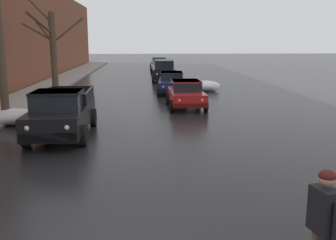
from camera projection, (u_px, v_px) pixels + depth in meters
The scene contains 12 objects.
left_sidewalk_slab at pixel (24, 99), 22.78m from camera, with size 2.80×80.00×0.14m, color gray.
snow_bank_along_left_kerb at pixel (206, 86), 26.78m from camera, with size 2.13×1.34×0.73m.
snow_bank_mid_block_left at pixel (15, 117), 16.12m from camera, with size 1.90×1.38×0.68m.
bare_tree_second_along_sidewalk at pixel (0, 36), 15.44m from camera, with size 1.64×2.82×6.96m.
bare_tree_mid_block at pixel (52, 48), 24.67m from camera, with size 3.89×2.95×6.34m.
pickup_truck_black_approaching_near_lane at pixel (62, 113), 14.06m from camera, with size 2.16×5.21×1.76m.
sedan_red_parked_kerbside_close at pixel (186, 93), 20.18m from camera, with size 1.91×3.91×1.42m.
sedan_darkblue_parked_kerbside_mid at pixel (172, 82), 25.67m from camera, with size 2.06×4.29×1.42m.
suv_black_parked_far_down_block at pixel (164, 70), 33.35m from camera, with size 2.18×4.85×1.82m.
sedan_silver_queued_behind_truck at pixel (161, 67), 40.24m from camera, with size 2.15×4.02×1.42m.
sedan_green_at_far_intersection at pixel (159, 64), 46.23m from camera, with size 2.18×4.40×1.42m.
pedestrian_with_coffee at pixel (323, 220), 5.30m from camera, with size 0.43×0.64×1.76m.
Camera 1 is at (0.35, -5.06, 3.46)m, focal length 41.10 mm.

